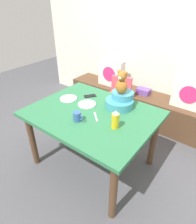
{
  "coord_description": "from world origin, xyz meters",
  "views": [
    {
      "loc": [
        1.1,
        -1.34,
        1.8
      ],
      "look_at": [
        0.0,
        0.1,
        0.69
      ],
      "focal_mm": 30.85,
      "sensor_mm": 36.0,
      "label": 1
    }
  ],
  "objects": [
    {
      "name": "table_fork",
      "position": [
        0.09,
        -0.05,
        0.74
      ],
      "size": [
        0.14,
        0.13,
        0.01
      ],
      "primitive_type": "cube",
      "rotation": [
        0.0,
        0.0,
        0.83
      ],
      "color": "silver",
      "rests_on": "dining_table"
    },
    {
      "name": "dining_table",
      "position": [
        0.0,
        0.0,
        0.64
      ],
      "size": [
        1.31,
        1.02,
        0.74
      ],
      "color": "#2D7247",
      "rests_on": "ground_plane"
    },
    {
      "name": "highchair",
      "position": [
        -0.18,
        0.82,
        0.52
      ],
      "size": [
        0.39,
        0.5,
        0.79
      ],
      "color": "#D84C59",
      "rests_on": "ground_plane"
    },
    {
      "name": "coffee_mug",
      "position": [
        -0.01,
        -0.21,
        0.79
      ],
      "size": [
        0.12,
        0.08,
        0.09
      ],
      "color": "#335999",
      "rests_on": "dining_table"
    },
    {
      "name": "dinner_plate_far",
      "position": [
        -0.14,
        0.08,
        0.75
      ],
      "size": [
        0.2,
        0.2,
        0.01
      ],
      "primitive_type": "cylinder",
      "color": "white",
      "rests_on": "dining_table"
    },
    {
      "name": "dinner_plate_near",
      "position": [
        -0.41,
        0.06,
        0.75
      ],
      "size": [
        0.2,
        0.2,
        0.01
      ],
      "primitive_type": "cylinder",
      "color": "white",
      "rests_on": "dining_table"
    },
    {
      "name": "ketchup_bottle",
      "position": [
        0.34,
        -0.09,
        0.83
      ],
      "size": [
        0.07,
        0.07,
        0.18
      ],
      "color": "gold",
      "rests_on": "dining_table"
    },
    {
      "name": "ground_plane",
      "position": [
        0.0,
        0.0,
        0.0
      ],
      "size": [
        8.0,
        8.0,
        0.0
      ],
      "primitive_type": "plane",
      "color": "#4C4C51"
    },
    {
      "name": "window_bench",
      "position": [
        0.0,
        1.26,
        0.23
      ],
      "size": [
        2.6,
        0.44,
        0.46
      ],
      "primitive_type": "cube",
      "color": "brown",
      "rests_on": "ground_plane"
    },
    {
      "name": "cell_phone",
      "position": [
        -0.25,
        0.27,
        0.74
      ],
      "size": [
        0.14,
        0.16,
        0.01
      ],
      "primitive_type": "cube",
      "rotation": [
        0.0,
        0.0,
        2.51
      ],
      "color": "black",
      "rests_on": "dining_table"
    },
    {
      "name": "teddy_bear",
      "position": [
        0.17,
        0.28,
        1.02
      ],
      "size": [
        0.13,
        0.12,
        0.25
      ],
      "color": "#A96425",
      "rests_on": "infant_seat_teal"
    },
    {
      "name": "pillow_floral_right",
      "position": [
        0.67,
        1.24,
        0.68
      ],
      "size": [
        0.44,
        0.15,
        0.44
      ],
      "color": "white",
      "rests_on": "window_bench"
    },
    {
      "name": "back_wall",
      "position": [
        0.0,
        1.53,
        1.3
      ],
      "size": [
        4.4,
        0.1,
        2.6
      ],
      "primitive_type": "cube",
      "color": "silver",
      "rests_on": "ground_plane"
    },
    {
      "name": "infant_seat_teal",
      "position": [
        0.17,
        0.28,
        0.81
      ],
      "size": [
        0.3,
        0.33,
        0.16
      ],
      "color": "teal",
      "rests_on": "dining_table"
    },
    {
      "name": "book_stack",
      "position": [
        0.01,
        1.26,
        0.51
      ],
      "size": [
        0.2,
        0.14,
        0.09
      ],
      "primitive_type": "cube",
      "color": "#6D4BA6",
      "rests_on": "window_bench"
    },
    {
      "name": "pillow_floral_left",
      "position": [
        -0.59,
        1.24,
        0.68
      ],
      "size": [
        0.44,
        0.15,
        0.44
      ],
      "color": "white",
      "rests_on": "window_bench"
    }
  ]
}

